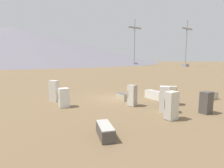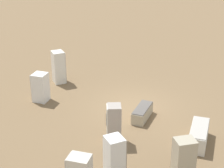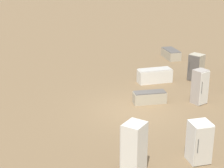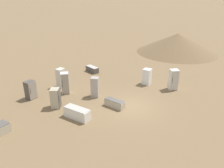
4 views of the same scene
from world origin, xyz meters
TOP-DOWN VIEW (x-y plane):
  - ground_plane at (0.00, 0.00)m, footprint 1000.00×1000.00m
  - dirt_mound at (18.14, 1.53)m, footprint 11.53×11.53m
  - discarded_fridge_0 at (0.14, 7.22)m, footprint 0.77×0.59m
  - discarded_fridge_1 at (-3.00, 4.85)m, footprint 0.95×0.93m
  - discarded_fridge_2 at (0.09, 3.35)m, footprint 0.77×0.77m
  - discarded_fridge_3 at (-2.95, 7.71)m, footprint 0.78×0.66m
  - discarded_fridge_4 at (4.85, 0.65)m, footprint 0.76×0.74m
  - discarded_fridge_5 at (-0.64, 1.03)m, footprint 0.74×1.67m
  - discarded_fridge_6 at (4.92, 7.15)m, footprint 1.11×1.74m
  - discarded_fridge_7 at (-3.39, 2.47)m, footprint 0.75×1.95m
  - discarded_fridge_8 at (4.91, -1.85)m, footprint 0.97×0.98m
  - discarded_fridge_9 at (-0.70, 5.95)m, footprint 0.90×0.90m

SIDE VIEW (x-z plane):
  - ground_plane at x=0.00m, z-range 0.00..0.00m
  - discarded_fridge_5 at x=-0.64m, z-range 0.00..0.59m
  - discarded_fridge_6 at x=4.92m, z-range 0.00..0.62m
  - discarded_fridge_7 at x=-3.39m, z-range 0.00..0.78m
  - discarded_fridge_4 at x=4.85m, z-range 0.00..1.52m
  - discarded_fridge_3 at x=-2.95m, z-range 0.00..1.54m
  - discarded_fridge_1 at x=-3.00m, z-range 0.00..1.55m
  - discarded_fridge_2 at x=0.09m, z-range 0.00..1.72m
  - discarded_fridge_0 at x=0.14m, z-range 0.00..1.78m
  - discarded_fridge_9 at x=-0.70m, z-range 0.00..1.88m
  - discarded_fridge_8 at x=4.91m, z-range 0.00..1.88m
  - dirt_mound at x=18.14m, z-range 0.00..2.75m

